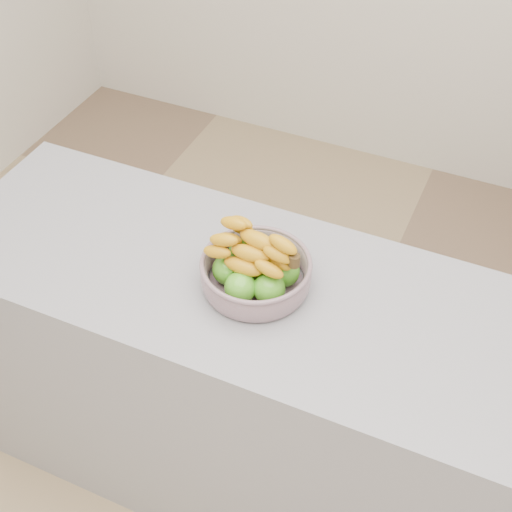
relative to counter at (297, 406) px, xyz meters
The scene contains 3 objects.
ground 0.46m from the counter, 90.00° to the right, with size 4.00×4.00×0.00m, color #947E5B.
counter is the anchor object (origin of this frame).
fruit_bowl 0.52m from the counter, behind, with size 0.28×0.28×0.18m.
Camera 1 is at (0.38, -1.05, 2.19)m, focal length 50.00 mm.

